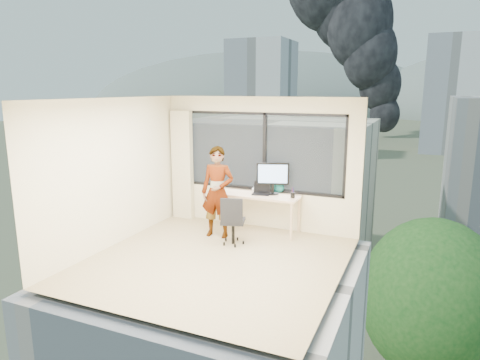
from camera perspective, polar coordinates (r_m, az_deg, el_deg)
The scene contains 24 objects.
floor at distance 7.12m, azimuth -3.27°, elevation -10.66°, with size 4.00×4.00×0.01m, color tan.
ceiling at distance 6.56m, azimuth -3.54°, elevation 10.75°, with size 4.00×4.00×0.01m, color white.
wall_front at distance 5.08m, azimuth -13.67°, elevation -4.88°, with size 4.00×0.01×2.60m, color #F2E9BB.
wall_left at distance 7.82m, azimuth -16.60°, elevation 0.89°, with size 0.01×4.00×2.60m, color #F2E9BB.
wall_right at distance 6.11m, azimuth 13.60°, elevation -2.01°, with size 0.01×4.00×2.60m, color #F2E9BB.
window_wall at distance 8.47m, azimuth 3.02°, elevation 3.76°, with size 3.30×0.16×1.55m, color black, non-canonical shape.
curtain at distance 9.19m, azimuth -7.68°, elevation 1.96°, with size 0.45×0.14×2.30m, color beige.
desk at distance 8.42m, azimuth 1.80°, elevation -4.29°, with size 1.80×0.60×0.75m, color beige.
chair at distance 7.68m, azimuth -0.93°, elevation -5.29°, with size 0.46×0.46×0.91m, color black, non-canonical shape.
person at distance 7.99m, azimuth -3.00°, elevation -1.62°, with size 0.63×0.41×1.71m, color #2D2D33.
monitor at distance 8.24m, azimuth 4.37°, elevation 0.23°, with size 0.62×0.13×0.62m, color black, non-canonical shape.
game_console at distance 8.51m, azimuth 2.66°, elevation -1.27°, with size 0.29×0.24×0.07m, color white.
laptop at distance 8.24m, azimuth 2.84°, elevation -1.19°, with size 0.33×0.35×0.22m, color black, non-canonical shape.
cellphone at distance 8.20m, azimuth 2.73°, elevation -2.00°, with size 0.11×0.05×0.01m, color black.
pen_cup at distance 8.05m, azimuth 7.04°, elevation -2.01°, with size 0.08×0.08×0.10m, color black.
handbag at distance 8.39m, azimuth 4.96°, elevation -0.98°, with size 0.29×0.15×0.22m, color #0B4440.
exterior_ground at distance 126.99m, azimuth 21.99°, elevation 3.67°, with size 400.00×400.00×0.04m, color #515B3D.
near_bldg_a at distance 39.04m, azimuth 4.87°, elevation -2.38°, with size 16.00×12.00×14.00m, color beige.
far_tower_a at distance 107.80m, azimuth 2.92°, elevation 10.66°, with size 14.00×14.00×28.00m, color silver.
far_tower_b at distance 125.96m, azimuth 26.22°, elevation 10.12°, with size 13.00×13.00×30.00m, color silver.
far_tower_d at distance 168.19m, azimuth 1.52°, elevation 10.17°, with size 16.00×14.00×22.00m, color silver.
hill_a at distance 348.69m, azimuth 2.86°, elevation 9.37°, with size 288.00×216.00×90.00m, color slate.
tree_a at distance 36.03m, azimuth -10.19°, elevation -8.80°, with size 7.00×7.00×8.00m, color #1A4F1A, non-canonical shape.
tree_b at distance 26.83m, azimuth 23.91°, elevation -16.16°, with size 7.60×7.60×9.00m, color #1A4F1A, non-canonical shape.
Camera 1 is at (2.98, -5.85, 2.76)m, focal length 32.03 mm.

